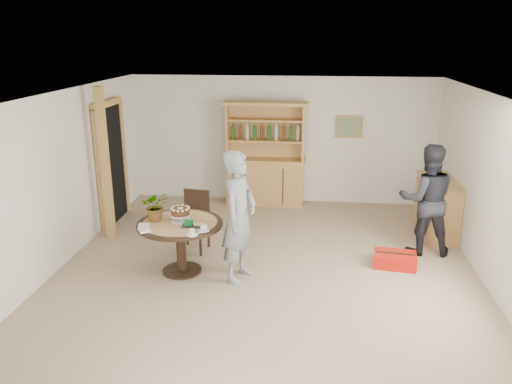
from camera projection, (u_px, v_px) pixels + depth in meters
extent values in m
plane|color=#9D866C|center=(265.00, 278.00, 6.97)|extent=(7.00, 7.00, 0.00)
cube|color=white|center=(282.00, 140.00, 9.91)|extent=(6.00, 0.04, 2.50)
cube|color=white|center=(215.00, 354.00, 3.28)|extent=(6.00, 0.04, 2.50)
cube|color=white|center=(50.00, 186.00, 6.91)|extent=(0.04, 7.00, 2.50)
cube|color=white|center=(502.00, 201.00, 6.27)|extent=(0.04, 7.00, 2.50)
cube|color=white|center=(266.00, 98.00, 6.22)|extent=(6.00, 7.00, 0.04)
cube|color=tan|center=(349.00, 127.00, 9.65)|extent=(0.52, 0.03, 0.42)
cube|color=#59724C|center=(349.00, 127.00, 9.63)|extent=(0.44, 0.02, 0.34)
cube|color=black|center=(111.00, 164.00, 8.86)|extent=(0.10, 0.90, 2.10)
cube|color=tan|center=(101.00, 172.00, 8.39)|extent=(0.12, 0.10, 2.10)
cube|color=tan|center=(123.00, 158.00, 9.33)|extent=(0.12, 0.10, 2.10)
cube|color=tan|center=(107.00, 103.00, 8.53)|extent=(0.12, 1.10, 0.10)
cube|color=tan|center=(105.00, 165.00, 8.02)|extent=(0.12, 0.12, 2.50)
cube|color=tan|center=(265.00, 182.00, 9.94)|extent=(1.50, 0.50, 0.90)
cube|color=tan|center=(265.00, 159.00, 9.79)|extent=(1.56, 0.54, 0.04)
cube|color=tan|center=(266.00, 130.00, 9.72)|extent=(1.50, 0.04, 1.06)
cube|color=tan|center=(228.00, 131.00, 9.66)|extent=(0.04, 0.34, 1.06)
cube|color=tan|center=(303.00, 133.00, 9.50)|extent=(0.04, 0.34, 1.06)
cube|color=tan|center=(265.00, 140.00, 9.63)|extent=(1.44, 0.32, 0.03)
cube|color=tan|center=(265.00, 120.00, 9.51)|extent=(1.44, 0.32, 0.03)
cube|color=tan|center=(265.00, 104.00, 9.42)|extent=(1.62, 0.40, 0.06)
cylinder|color=#194C1E|center=(236.00, 132.00, 9.65)|extent=(0.07, 0.07, 0.28)
cylinder|color=#4C2D14|center=(245.00, 132.00, 9.63)|extent=(0.07, 0.07, 0.28)
cylinder|color=#B2BFB2|center=(253.00, 132.00, 9.61)|extent=(0.07, 0.07, 0.28)
cylinder|color=#194C1E|center=(261.00, 132.00, 9.59)|extent=(0.07, 0.07, 0.28)
cylinder|color=#4C2D14|center=(269.00, 133.00, 9.58)|extent=(0.07, 0.07, 0.28)
cylinder|color=#B2BFB2|center=(278.00, 133.00, 9.56)|extent=(0.07, 0.07, 0.28)
cylinder|color=#194C1E|center=(286.00, 133.00, 9.54)|extent=(0.07, 0.07, 0.28)
cylinder|color=#4C2D14|center=(294.00, 133.00, 9.53)|extent=(0.07, 0.07, 0.28)
cube|color=tan|center=(437.00, 208.00, 8.44)|extent=(0.50, 1.20, 0.90)
cube|color=tan|center=(440.00, 181.00, 8.30)|extent=(0.54, 1.26, 0.04)
cylinder|color=black|center=(180.00, 224.00, 6.96)|extent=(1.20, 1.20, 0.04)
cylinder|color=black|center=(181.00, 248.00, 7.07)|extent=(0.14, 0.14, 0.70)
cylinder|color=black|center=(182.00, 270.00, 7.17)|extent=(0.56, 0.56, 0.03)
cylinder|color=tan|center=(180.00, 222.00, 6.95)|extent=(1.04, 1.04, 0.01)
cube|color=black|center=(193.00, 223.00, 7.75)|extent=(0.48, 0.48, 0.04)
cube|color=black|center=(197.00, 204.00, 7.85)|extent=(0.42, 0.09, 0.46)
cube|color=black|center=(197.00, 191.00, 7.79)|extent=(0.42, 0.10, 0.05)
cube|color=black|center=(179.00, 240.00, 7.70)|extent=(0.04, 0.03, 0.44)
cube|color=black|center=(200.00, 243.00, 7.61)|extent=(0.04, 0.03, 0.44)
cube|color=black|center=(187.00, 232.00, 8.03)|extent=(0.04, 0.04, 0.44)
cube|color=black|center=(208.00, 234.00, 7.95)|extent=(0.04, 0.04, 0.44)
cylinder|color=white|center=(181.00, 220.00, 7.00)|extent=(0.28, 0.28, 0.01)
cylinder|color=white|center=(181.00, 218.00, 6.98)|extent=(0.05, 0.05, 0.08)
cylinder|color=white|center=(181.00, 215.00, 6.97)|extent=(0.30, 0.30, 0.01)
cylinder|color=#492C15|center=(180.00, 211.00, 6.95)|extent=(0.26, 0.26, 0.09)
cylinder|color=white|center=(180.00, 208.00, 6.94)|extent=(0.08, 0.08, 0.01)
sphere|color=white|center=(189.00, 209.00, 6.93)|extent=(0.04, 0.04, 0.04)
sphere|color=white|center=(189.00, 207.00, 6.99)|extent=(0.04, 0.04, 0.04)
sphere|color=white|center=(186.00, 206.00, 7.03)|extent=(0.04, 0.04, 0.04)
sphere|color=white|center=(182.00, 206.00, 7.05)|extent=(0.04, 0.04, 0.04)
sphere|color=white|center=(178.00, 206.00, 7.05)|extent=(0.04, 0.04, 0.04)
sphere|color=white|center=(174.00, 207.00, 7.01)|extent=(0.04, 0.04, 0.04)
sphere|color=white|center=(172.00, 208.00, 6.95)|extent=(0.04, 0.04, 0.04)
sphere|color=white|center=(172.00, 209.00, 6.89)|extent=(0.04, 0.04, 0.04)
sphere|color=white|center=(174.00, 211.00, 6.85)|extent=(0.04, 0.04, 0.04)
sphere|color=white|center=(178.00, 211.00, 6.83)|extent=(0.04, 0.04, 0.04)
sphere|color=white|center=(183.00, 211.00, 6.84)|extent=(0.04, 0.04, 0.04)
sphere|color=white|center=(186.00, 210.00, 6.87)|extent=(0.04, 0.04, 0.04)
imported|color=#3F7233|center=(156.00, 206.00, 6.97)|extent=(0.47, 0.44, 0.42)
cube|color=black|center=(193.00, 225.00, 6.81)|extent=(0.30, 0.20, 0.01)
cube|color=#0B6822|center=(189.00, 223.00, 6.81)|extent=(0.10, 0.10, 0.06)
cube|color=#0B6822|center=(189.00, 220.00, 6.80)|extent=(0.11, 0.02, 0.01)
cylinder|color=white|center=(204.00, 230.00, 6.64)|extent=(0.15, 0.15, 0.01)
imported|color=white|center=(204.00, 227.00, 6.63)|extent=(0.10, 0.10, 0.08)
cylinder|color=white|center=(192.00, 235.00, 6.49)|extent=(0.15, 0.15, 0.01)
imported|color=white|center=(192.00, 232.00, 6.48)|extent=(0.08, 0.08, 0.07)
cube|color=white|center=(144.00, 225.00, 6.80)|extent=(0.14, 0.08, 0.03)
cube|color=white|center=(143.00, 228.00, 6.69)|extent=(0.16, 0.11, 0.03)
cube|color=white|center=(145.00, 231.00, 6.59)|extent=(0.16, 0.14, 0.03)
imported|color=gray|center=(239.00, 217.00, 6.72)|extent=(0.60, 0.76, 1.82)
imported|color=black|center=(426.00, 200.00, 7.57)|extent=(0.85, 0.66, 1.72)
cube|color=red|center=(395.00, 260.00, 7.31)|extent=(0.65, 0.47, 0.20)
cube|color=black|center=(395.00, 253.00, 7.28)|extent=(0.56, 0.11, 0.01)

